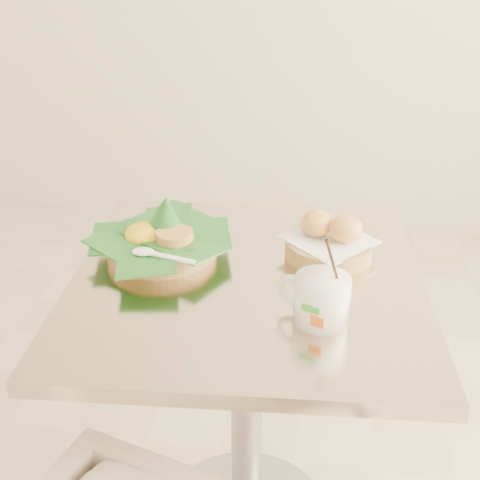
% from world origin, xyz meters
% --- Properties ---
extents(cafe_table, '(0.76, 0.76, 0.75)m').
position_xyz_m(cafe_table, '(0.12, -0.01, 0.53)').
color(cafe_table, gray).
rests_on(cafe_table, floor).
extents(rice_basket, '(0.29, 0.29, 0.15)m').
position_xyz_m(rice_basket, '(-0.08, 0.06, 0.79)').
color(rice_basket, tan).
rests_on(rice_basket, cafe_table).
extents(bread_basket, '(0.22, 0.22, 0.10)m').
position_xyz_m(bread_basket, '(0.27, 0.11, 0.78)').
color(bread_basket, tan).
rests_on(bread_basket, cafe_table).
extents(coffee_mug, '(0.13, 0.11, 0.17)m').
position_xyz_m(coffee_mug, '(0.27, -0.14, 0.80)').
color(coffee_mug, white).
rests_on(coffee_mug, cafe_table).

